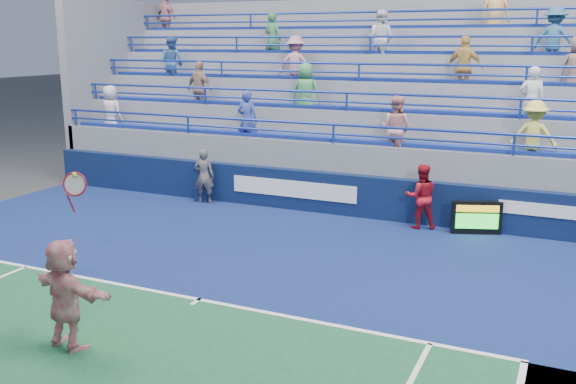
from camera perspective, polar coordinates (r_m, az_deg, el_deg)
The scene contains 8 objects.
ground at distance 11.62m, azimuth -7.92°, elevation -9.54°, with size 120.00×120.00×0.00m, color #333538.
sponsor_wall at distance 17.02m, azimuth 3.75°, elevation -0.10°, with size 18.00×0.32×1.10m.
bleacher_stand at distance 20.34m, azimuth 7.55°, elevation 4.89°, with size 18.00×5.60×6.13m.
serve_speed_board at distance 15.80m, azimuth 16.41°, elevation -2.22°, with size 1.14×0.52×0.81m.
judge_chair at distance 18.55m, azimuth -7.59°, elevation -0.09°, with size 0.49×0.50×0.71m.
tennis_player at distance 10.11m, azimuth -19.19°, elevation -8.54°, with size 1.63×0.77×2.72m.
line_judge at distance 18.19m, azimuth -7.46°, elevation 1.42°, with size 0.57×0.37×1.55m, color #15173B.
ball_girl at distance 15.89m, azimuth 11.74°, elevation -0.40°, with size 0.78×0.60×1.60m, color #A4121F.
Camera 1 is at (5.82, -9.00, 4.49)m, focal length 40.00 mm.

